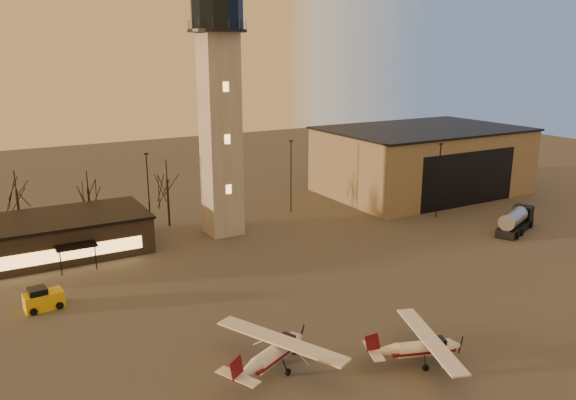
{
  "coord_description": "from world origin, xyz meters",
  "views": [
    {
      "loc": [
        -25.86,
        -31.96,
        21.9
      ],
      "look_at": [
        -0.37,
        13.0,
        8.18
      ],
      "focal_mm": 35.0,
      "sensor_mm": 36.0,
      "label": 1
    }
  ],
  "objects": [
    {
      "name": "service_cart",
      "position": [
        -22.25,
        17.99,
        0.77
      ],
      "size": [
        3.36,
        2.31,
        2.03
      ],
      "rotation": [
        0.0,
        0.0,
        0.1
      ],
      "color": "#E7B60D",
      "rests_on": "ground"
    },
    {
      "name": "control_tower",
      "position": [
        0.0,
        30.0,
        16.33
      ],
      "size": [
        6.8,
        6.8,
        32.6
      ],
      "color": "gray",
      "rests_on": "ground"
    },
    {
      "name": "cessna_front",
      "position": [
        0.76,
        -5.16,
        0.92
      ],
      "size": [
        7.87,
        9.63,
        2.7
      ],
      "rotation": [
        0.0,
        0.0,
        -0.34
      ],
      "color": "silver",
      "rests_on": "ground"
    },
    {
      "name": "ground",
      "position": [
        0.0,
        0.0,
        0.0
      ],
      "size": [
        220.0,
        220.0,
        0.0
      ],
      "primitive_type": "plane",
      "color": "#484643",
      "rests_on": "ground"
    },
    {
      "name": "light_poles",
      "position": [
        0.5,
        31.0,
        5.41
      ],
      "size": [
        58.5,
        12.25,
        10.14
      ],
      "color": "black",
      "rests_on": "ground"
    },
    {
      "name": "hangar",
      "position": [
        36.0,
        33.98,
        5.15
      ],
      "size": [
        30.6,
        20.6,
        10.3
      ],
      "color": "#887B59",
      "rests_on": "ground"
    },
    {
      "name": "tree_row",
      "position": [
        -13.7,
        39.16,
        5.94
      ],
      "size": [
        37.2,
        9.2,
        8.8
      ],
      "color": "black",
      "rests_on": "ground"
    },
    {
      "name": "cessna_rear",
      "position": [
        -8.89,
        -0.49,
        1.02
      ],
      "size": [
        8.66,
        10.36,
        2.98
      ],
      "rotation": [
        0.0,
        0.0,
        0.44
      ],
      "color": "silver",
      "rests_on": "ground"
    },
    {
      "name": "terminal",
      "position": [
        -21.99,
        31.98,
        2.16
      ],
      "size": [
        25.4,
        12.2,
        4.3
      ],
      "color": "black",
      "rests_on": "ground"
    },
    {
      "name": "fuel_truck",
      "position": [
        31.95,
        12.33,
        1.18
      ],
      "size": [
        8.33,
        5.16,
        2.99
      ],
      "rotation": [
        0.0,
        0.0,
        0.39
      ],
      "color": "black",
      "rests_on": "ground"
    }
  ]
}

